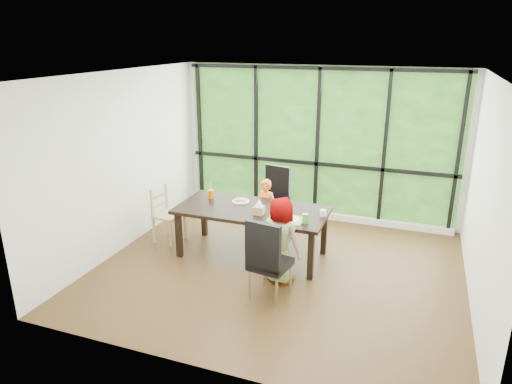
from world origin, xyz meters
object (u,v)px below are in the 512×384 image
chair_window_leather (272,199)px  tissue_box (259,210)px  plate_far (241,201)px  green_cup (305,219)px  dining_table (252,232)px  child_toddler (266,210)px  chair_end_beech (169,215)px  white_mug (323,213)px  chair_interior_leather (270,258)px  child_older (283,240)px  plate_near (289,220)px  orange_cup (211,194)px

chair_window_leather → tissue_box: size_ratio=7.78×
plate_far → tissue_box: (0.44, -0.39, 0.05)m
green_cup → tissue_box: bearing=171.7°
dining_table → child_toddler: (0.00, 0.63, 0.13)m
chair_end_beech → white_mug: chair_end_beech is taller
dining_table → white_mug: 1.13m
dining_table → chair_interior_leather: size_ratio=2.05×
chair_window_leather → child_older: child_older is taller
green_cup → chair_interior_leather: bearing=-107.7°
chair_end_beech → child_older: child_older is taller
plate_near → green_cup: 0.24m
plate_near → tissue_box: bearing=171.0°
child_older → orange_cup: (-1.41, 0.78, 0.23)m
chair_end_beech → white_mug: (2.47, 0.06, 0.35)m
orange_cup → green_cup: size_ratio=1.00×
white_mug → green_cup: bearing=-116.5°
plate_far → orange_cup: size_ratio=1.95×
plate_near → white_mug: size_ratio=2.87×
child_older → plate_far: bearing=-20.0°
chair_interior_leather → plate_near: (0.01, 0.78, 0.22)m
chair_interior_leather → orange_cup: chair_interior_leather is taller
chair_window_leather → child_toddler: chair_window_leather is taller
white_mug → dining_table: bearing=-176.4°
orange_cup → white_mug: size_ratio=1.49×
plate_far → tissue_box: 0.59m
child_older → plate_near: (-0.01, 0.33, 0.17)m
dining_table → chair_end_beech: (-1.42, 0.01, 0.08)m
dining_table → plate_far: 0.51m
child_toddler → white_mug: 1.22m
child_toddler → plate_far: size_ratio=3.80×
child_toddler → green_cup: size_ratio=7.46×
chair_end_beech → dining_table: bearing=-82.5°
chair_interior_leather → white_mug: chair_interior_leather is taller
plate_near → white_mug: bearing=38.2°
chair_window_leather → orange_cup: 1.16m
orange_cup → white_mug: orange_cup is taller
dining_table → orange_cup: orange_cup is taller
chair_interior_leather → orange_cup: (-1.39, 1.23, 0.28)m
tissue_box → dining_table: bearing=134.6°
child_toddler → chair_interior_leather: bearing=-57.1°
plate_near → chair_window_leather: bearing=117.2°
child_toddler → orange_cup: (-0.76, -0.43, 0.31)m
white_mug → child_older: bearing=-121.0°
child_older → white_mug: child_older is taller
chair_end_beech → tissue_box: chair_end_beech is taller
orange_cup → chair_window_leather: bearing=49.7°
child_toddler → plate_far: bearing=-110.5°
plate_near → green_cup: (0.23, -0.03, 0.06)m
plate_far → green_cup: green_cup is taller
dining_table → chair_window_leather: size_ratio=2.05×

